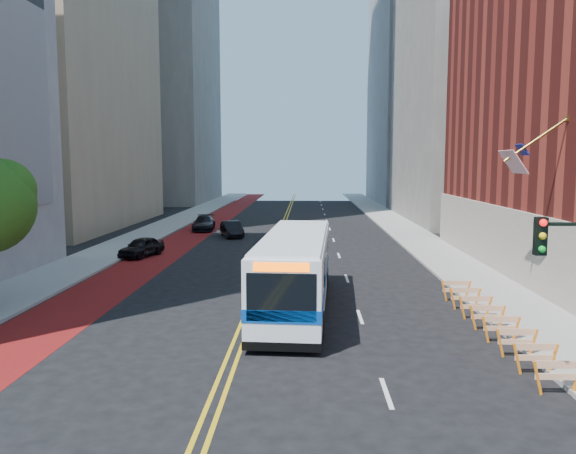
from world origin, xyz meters
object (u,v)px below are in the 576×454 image
(car_a, at_px, (142,247))
(car_b, at_px, (232,229))
(transit_bus, at_px, (296,270))
(car_c, at_px, (204,223))

(car_a, bearing_deg, car_b, 82.21)
(transit_bus, relative_size, car_a, 3.15)
(car_b, bearing_deg, car_a, -132.82)
(car_c, bearing_deg, car_b, -59.57)
(car_a, xyz_separation_m, car_b, (4.93, 10.73, 0.01))
(transit_bus, bearing_deg, car_a, 131.89)
(car_c, bearing_deg, car_a, -100.38)
(car_a, height_order, car_c, car_c)
(transit_bus, bearing_deg, car_b, 107.28)
(transit_bus, relative_size, car_c, 2.61)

